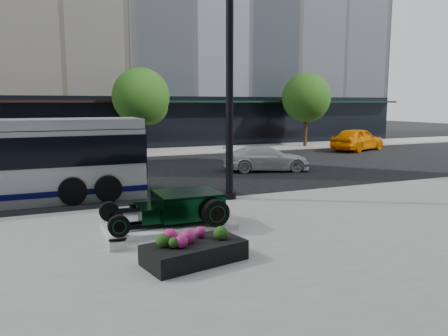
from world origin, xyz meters
name	(u,v)px	position (x,y,z in m)	size (l,w,h in m)	color
ground	(190,192)	(0.00, 0.00, 0.00)	(120.00, 120.00, 0.00)	black
sidewalk_near	(378,297)	(0.00, -10.50, 0.06)	(70.00, 17.00, 0.12)	gray
sidewalk_far	(125,153)	(0.00, 14.00, 0.06)	(70.00, 4.00, 0.12)	gray
street_trees	(143,99)	(1.15, 13.07, 3.77)	(29.80, 3.80, 5.70)	black
display_plinth	(168,225)	(-2.30, -4.99, 0.20)	(3.40, 1.80, 0.15)	silver
hot_rod	(180,206)	(-1.97, -4.99, 0.70)	(3.22, 2.00, 0.81)	black
info_plaque	(118,244)	(-3.87, -6.26, 0.24)	(0.42, 0.32, 0.31)	silver
lamppost	(230,85)	(0.72, -2.26, 4.10)	(0.47, 0.47, 8.60)	black
flower_planter	(194,251)	(-2.49, -7.70, 0.37)	(2.29, 1.47, 0.69)	black
white_sedan	(266,158)	(5.43, 3.65, 0.65)	(1.81, 4.45, 1.29)	silver
yellow_taxi	(358,139)	(16.34, 9.63, 0.84)	(1.99, 4.95, 1.69)	orange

